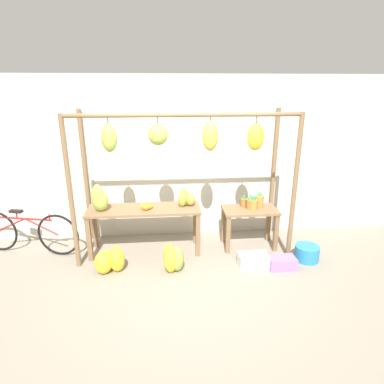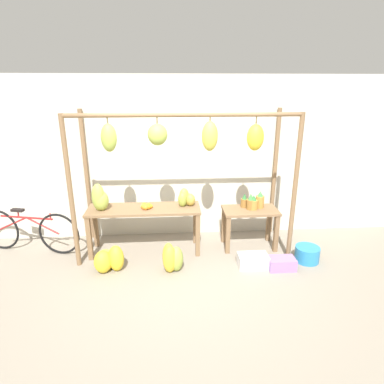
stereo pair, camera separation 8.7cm
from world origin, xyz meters
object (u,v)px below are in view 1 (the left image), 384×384
fruit_crate_white (253,260)px  blue_bucket (307,253)px  orange_pile (146,207)px  parked_bicycle (27,232)px  fruit_crate_purple (282,263)px  banana_pile_on_table (99,199)px  banana_pile_ground_left (109,260)px  papaya_pile (186,199)px  banana_pile_ground_right (172,258)px  pineapple_cluster (253,201)px

fruit_crate_white → blue_bucket: bearing=6.8°
orange_pile → parked_bicycle: orange_pile is taller
orange_pile → fruit_crate_purple: 2.24m
banana_pile_on_table → orange_pile: 0.72m
banana_pile_ground_left → papaya_pile: (1.18, 0.62, 0.71)m
orange_pile → parked_bicycle: bearing=175.4°
banana_pile_ground_left → parked_bicycle: 1.56m
papaya_pile → banana_pile_on_table: bearing=-175.5°
blue_bucket → papaya_pile: size_ratio=1.16×
banana_pile_ground_right → blue_bucket: banana_pile_ground_right is taller
banana_pile_ground_right → fruit_crate_white: size_ratio=0.98×
papaya_pile → fruit_crate_purple: (1.39, -0.77, -0.80)m
blue_bucket → parked_bicycle: (-4.43, 0.63, 0.25)m
banana_pile_on_table → fruit_crate_purple: bearing=-13.6°
blue_bucket → parked_bicycle: bearing=171.9°
banana_pile_ground_right → fruit_crate_purple: (1.63, -0.06, -0.12)m
orange_pile → banana_pile_ground_right: orange_pile is taller
fruit_crate_white → papaya_pile: (-0.98, 0.67, 0.79)m
banana_pile_ground_right → blue_bucket: bearing=3.7°
banana_pile_ground_right → blue_bucket: (2.11, 0.14, -0.09)m
banana_pile_ground_right → fruit_crate_white: banana_pile_ground_right is taller
parked_bicycle → papaya_pile: (2.56, -0.06, 0.52)m
banana_pile_ground_left → papaya_pile: 1.51m
banana_pile_ground_left → fruit_crate_purple: banana_pile_ground_left is taller
blue_bucket → banana_pile_ground_left: bearing=-179.1°
orange_pile → blue_bucket: orange_pile is taller
banana_pile_on_table → fruit_crate_white: size_ratio=0.98×
parked_bicycle → papaya_pile: 2.62m
parked_bicycle → papaya_pile: bearing=-1.4°
parked_bicycle → fruit_crate_purple: (3.95, -0.83, -0.28)m
pineapple_cluster → banana_pile_ground_left: bearing=-164.5°
banana_pile_ground_left → banana_pile_ground_right: (0.93, -0.09, 0.03)m
orange_pile → papaya_pile: (0.63, 0.09, 0.09)m
orange_pile → banana_pile_ground_right: (0.38, -0.61, -0.59)m
banana_pile_ground_left → blue_bucket: (3.04, 0.05, -0.06)m
banana_pile_on_table → banana_pile_ground_left: banana_pile_on_table is taller
banana_pile_ground_left → papaya_pile: size_ratio=1.65×
banana_pile_ground_left → parked_bicycle: (-1.38, 0.68, 0.19)m
orange_pile → papaya_pile: papaya_pile is taller
banana_pile_ground_left → papaya_pile: bearing=27.6°
banana_pile_ground_left → papaya_pile: papaya_pile is taller
banana_pile_ground_left → banana_pile_ground_right: 0.94m
parked_bicycle → orange_pile: bearing=-4.6°
orange_pile → blue_bucket: bearing=-10.8°
banana_pile_on_table → fruit_crate_white: bearing=-13.8°
blue_bucket → fruit_crate_purple: blue_bucket is taller
papaya_pile → parked_bicycle: bearing=178.6°
banana_pile_on_table → fruit_crate_purple: (2.73, -0.66, -0.86)m
orange_pile → fruit_crate_purple: size_ratio=0.48×
banana_pile_ground_left → banana_pile_on_table: bearing=107.2°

